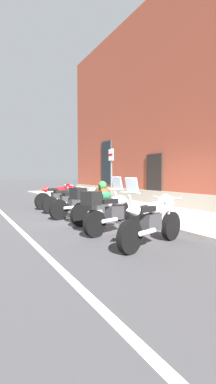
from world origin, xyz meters
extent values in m
plane|color=#38383A|center=(0.00, 0.00, 0.00)|extent=(140.00, 140.00, 0.00)
cube|color=gray|center=(0.00, 1.55, 0.06)|extent=(29.60, 3.10, 0.13)
cube|color=silver|center=(0.00, -3.20, 0.00)|extent=(29.60, 0.12, 0.01)
cube|color=gray|center=(0.00, 3.06, 0.35)|extent=(23.60, 0.10, 0.70)
cube|color=#2D2D33|center=(-7.08, 3.08, 2.10)|extent=(1.22, 0.06, 2.52)
cube|color=black|center=(-7.08, 3.05, 2.10)|extent=(1.10, 0.03, 2.40)
cube|color=black|center=(-2.36, 3.07, 1.15)|extent=(1.10, 0.08, 2.30)
cylinder|color=black|center=(-3.68, -0.27, 0.34)|extent=(0.28, 0.68, 0.67)
cylinder|color=black|center=(-3.34, -1.63, 0.34)|extent=(0.28, 0.68, 0.67)
cylinder|color=silver|center=(-3.66, -0.37, 0.58)|extent=(0.14, 0.31, 0.62)
cube|color=#28282B|center=(-3.50, -1.00, 0.52)|extent=(0.32, 0.48, 0.32)
ellipsoid|color=red|center=(-3.53, -0.85, 0.78)|extent=(0.38, 0.57, 0.24)
cube|color=black|center=(-3.44, -1.22, 0.79)|extent=(0.33, 0.52, 0.10)
cylinder|color=silver|center=(-3.64, -0.45, 0.95)|extent=(0.61, 0.19, 0.04)
cylinder|color=silver|center=(-3.31, -1.26, 0.39)|extent=(0.20, 0.46, 0.09)
cone|color=red|center=(-3.67, -0.32, 0.85)|extent=(0.43, 0.42, 0.36)
cone|color=red|center=(-3.34, -1.61, 0.81)|extent=(0.30, 0.31, 0.24)
cylinder|color=black|center=(-2.22, -0.33, 0.31)|extent=(0.20, 0.63, 0.62)
cylinder|color=black|center=(-2.04, -1.68, 0.31)|extent=(0.20, 0.63, 0.62)
cylinder|color=silver|center=(-2.21, -0.43, 0.56)|extent=(0.11, 0.32, 0.63)
cube|color=#28282B|center=(-2.13, -1.05, 0.49)|extent=(0.27, 0.46, 0.32)
ellipsoid|color=black|center=(-2.14, -0.90, 0.76)|extent=(0.32, 0.55, 0.24)
cube|color=black|center=(-2.10, -1.28, 0.77)|extent=(0.28, 0.50, 0.10)
cylinder|color=silver|center=(-2.20, -0.51, 0.93)|extent=(0.62, 0.12, 0.04)
cylinder|color=silver|center=(-1.97, -1.33, 0.36)|extent=(0.15, 0.46, 0.09)
sphere|color=silver|center=(-2.21, -0.43, 0.86)|extent=(0.18, 0.18, 0.18)
cylinder|color=black|center=(-0.91, -0.49, 0.32)|extent=(0.28, 0.64, 0.63)
cylinder|color=black|center=(-0.56, -1.83, 0.32)|extent=(0.28, 0.64, 0.63)
cylinder|color=silver|center=(-0.89, -0.58, 0.57)|extent=(0.15, 0.32, 0.63)
cube|color=#28282B|center=(-0.72, -1.21, 0.50)|extent=(0.33, 0.48, 0.32)
ellipsoid|color=slate|center=(-0.76, -1.06, 0.77)|extent=(0.38, 0.57, 0.24)
cube|color=black|center=(-0.66, -1.43, 0.78)|extent=(0.34, 0.52, 0.10)
cylinder|color=silver|center=(-0.87, -0.66, 0.94)|extent=(0.61, 0.19, 0.04)
cylinder|color=silver|center=(-0.53, -1.47, 0.37)|extent=(0.20, 0.46, 0.09)
sphere|color=silver|center=(-0.89, -0.58, 0.87)|extent=(0.18, 0.18, 0.18)
cylinder|color=black|center=(0.44, -0.24, 0.32)|extent=(0.29, 0.65, 0.64)
cylinder|color=black|center=(0.83, -1.64, 0.32)|extent=(0.29, 0.65, 0.64)
cylinder|color=silver|center=(0.47, -0.33, 0.58)|extent=(0.15, 0.32, 0.64)
cube|color=#28282B|center=(0.65, -0.99, 0.50)|extent=(0.33, 0.48, 0.32)
ellipsoid|color=#195633|center=(0.61, -0.84, 0.79)|extent=(0.39, 0.57, 0.24)
cube|color=black|center=(0.71, -1.21, 0.80)|extent=(0.34, 0.52, 0.10)
cylinder|color=silver|center=(0.49, -0.41, 0.96)|extent=(0.61, 0.20, 0.04)
cylinder|color=silver|center=(0.85, -1.24, 0.37)|extent=(0.21, 0.46, 0.09)
cube|color=#B2BCC6|center=(0.48, -0.35, 1.14)|extent=(0.38, 0.23, 0.40)
cube|color=black|center=(0.86, -1.74, 0.90)|extent=(0.43, 0.40, 0.30)
cylinder|color=black|center=(1.71, -0.52, 0.30)|extent=(0.31, 0.61, 0.60)
cylinder|color=black|center=(2.18, -1.86, 0.30)|extent=(0.31, 0.61, 0.60)
cylinder|color=silver|center=(1.74, -0.61, 0.56)|extent=(0.17, 0.32, 0.65)
cube|color=#28282B|center=(1.96, -1.23, 0.48)|extent=(0.35, 0.49, 0.32)
ellipsoid|color=#B7BABF|center=(1.91, -1.09, 0.77)|extent=(0.42, 0.58, 0.24)
cube|color=black|center=(2.04, -1.45, 0.78)|extent=(0.37, 0.53, 0.10)
cylinder|color=silver|center=(1.77, -0.69, 0.94)|extent=(0.60, 0.24, 0.04)
cylinder|color=silver|center=(2.18, -1.48, 0.35)|extent=(0.23, 0.45, 0.09)
cube|color=#B2BCC6|center=(1.75, -0.63, 1.12)|extent=(0.39, 0.25, 0.40)
cube|color=black|center=(2.21, -1.95, 0.88)|extent=(0.45, 0.42, 0.30)
cylinder|color=black|center=(3.16, -0.52, 0.30)|extent=(0.33, 0.61, 0.61)
cylinder|color=black|center=(3.69, -1.87, 0.30)|extent=(0.33, 0.61, 0.61)
cylinder|color=silver|center=(3.20, -0.61, 0.55)|extent=(0.18, 0.31, 0.62)
cube|color=#28282B|center=(3.45, -1.24, 0.48)|extent=(0.37, 0.49, 0.32)
ellipsoid|color=silver|center=(3.39, -1.10, 0.75)|extent=(0.43, 0.58, 0.24)
cube|color=black|center=(3.53, -1.46, 0.76)|extent=(0.38, 0.53, 0.10)
cylinder|color=silver|center=(3.23, -0.69, 0.92)|extent=(0.59, 0.26, 0.04)
cylinder|color=silver|center=(3.67, -1.48, 0.35)|extent=(0.25, 0.45, 0.09)
cone|color=silver|center=(3.18, -0.57, 0.82)|extent=(0.46, 0.45, 0.36)
cone|color=silver|center=(3.68, -1.85, 0.78)|extent=(0.32, 0.33, 0.24)
cylinder|color=#4C4C51|center=(-1.92, 0.71, 1.27)|extent=(0.06, 0.06, 2.29)
cube|color=white|center=(-1.92, 0.69, 2.16)|extent=(0.36, 0.03, 0.44)
cube|color=red|center=(-1.92, 0.68, 2.16)|extent=(0.36, 0.01, 0.08)
cylinder|color=brown|center=(-3.95, 1.30, 0.45)|extent=(0.66, 0.66, 0.65)
cylinder|color=black|center=(-3.95, 1.30, 0.45)|extent=(0.69, 0.69, 0.04)
sphere|color=#28602D|center=(-3.95, 1.30, 0.91)|extent=(0.40, 0.40, 0.40)
camera|label=1|loc=(7.92, -4.44, 1.39)|focal=26.75mm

